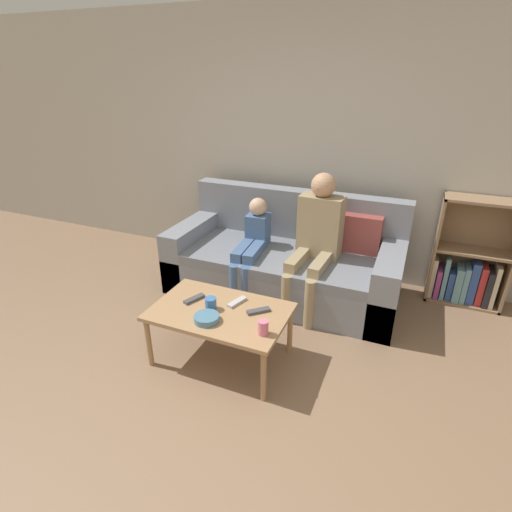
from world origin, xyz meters
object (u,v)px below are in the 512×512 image
at_px(person_child, 252,244).
at_px(tv_remote_0, 194,299).
at_px(cup_far, 211,304).
at_px(snack_bowl, 207,318).
at_px(tv_remote_2, 258,311).
at_px(tv_remote_1, 237,302).
at_px(person_adult, 317,232).
at_px(coffee_table, 220,315).
at_px(cup_near, 263,327).
at_px(couch, 286,263).
at_px(bookshelf, 468,265).

xyz_separation_m(person_child, tv_remote_0, (-0.06, -0.95, -0.08)).
height_order(cup_far, snack_bowl, cup_far).
height_order(person_child, tv_remote_2, person_child).
xyz_separation_m(tv_remote_1, snack_bowl, (-0.09, -0.29, 0.01)).
bearing_deg(person_adult, tv_remote_0, -118.95).
height_order(tv_remote_0, snack_bowl, snack_bowl).
bearing_deg(person_adult, coffee_table, -107.62).
xyz_separation_m(coffee_table, tv_remote_2, (0.27, 0.08, 0.05)).
relative_size(coffee_table, cup_near, 9.70).
relative_size(tv_remote_2, snack_bowl, 0.89).
height_order(couch, bookshelf, bookshelf).
relative_size(couch, cup_far, 23.73).
distance_m(person_adult, person_child, 0.62).
height_order(coffee_table, tv_remote_1, tv_remote_1).
relative_size(coffee_table, person_child, 1.07).
bearing_deg(person_adult, tv_remote_1, -106.27).
relative_size(person_adult, snack_bowl, 6.89).
bearing_deg(person_child, couch, 27.73).
bearing_deg(person_adult, cup_far, -110.36).
distance_m(person_child, snack_bowl, 1.17).
xyz_separation_m(cup_far, tv_remote_2, (0.33, 0.09, -0.03)).
xyz_separation_m(bookshelf, cup_near, (-1.32, -1.79, 0.11)).
height_order(couch, cup_near, couch).
distance_m(coffee_table, tv_remote_2, 0.29).
xyz_separation_m(couch, tv_remote_1, (-0.03, -1.05, 0.14)).
height_order(couch, tv_remote_0, couch).
xyz_separation_m(coffee_table, person_adult, (0.42, 1.08, 0.31)).
bearing_deg(cup_near, tv_remote_2, 119.34).
xyz_separation_m(coffee_table, snack_bowl, (-0.02, -0.16, 0.06)).
bearing_deg(cup_near, coffee_table, 160.16).
relative_size(cup_near, tv_remote_2, 0.64).
height_order(bookshelf, snack_bowl, bookshelf).
distance_m(coffee_table, cup_far, 0.11).
distance_m(cup_near, tv_remote_2, 0.26).
relative_size(couch, person_child, 2.37).
relative_size(person_child, snack_bowl, 5.20).
bearing_deg(tv_remote_0, coffee_table, 11.67).
relative_size(cup_near, tv_remote_1, 0.57).
height_order(bookshelf, person_child, bookshelf).
relative_size(cup_far, tv_remote_0, 0.52).
bearing_deg(snack_bowl, cup_near, 2.00).
bearing_deg(cup_far, tv_remote_1, 45.23).
xyz_separation_m(bookshelf, tv_remote_0, (-1.96, -1.60, 0.07)).
bearing_deg(tv_remote_1, cup_near, -23.18).
distance_m(person_adult, cup_far, 1.22).
relative_size(person_child, cup_far, 10.03).
bearing_deg(person_child, tv_remote_1, -78.34).
xyz_separation_m(coffee_table, tv_remote_0, (-0.24, 0.05, 0.05)).
height_order(person_adult, tv_remote_2, person_adult).
xyz_separation_m(couch, tv_remote_0, (-0.34, -1.13, 0.14)).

